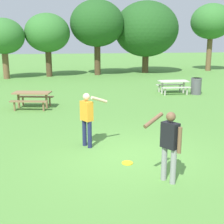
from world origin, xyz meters
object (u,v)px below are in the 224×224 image
tree_far_right (47,33)px  trash_can_further_along (196,86)px  picnic_table_far (173,84)px  person_thrower (87,116)px  tree_broad_center (3,37)px  tree_slender_mid (97,24)px  frisbee (127,163)px  person_catcher (169,142)px  trash_can_beside_table (196,86)px  tree_back_left (146,29)px  picnic_table_near (32,96)px  tree_back_right (211,22)px

tree_far_right → trash_can_further_along: bearing=-50.1°
picnic_table_far → person_thrower: bearing=-125.7°
tree_broad_center → tree_slender_mid: bearing=10.3°
frisbee → tree_broad_center: (-5.80, 18.63, 3.33)m
person_catcher → trash_can_beside_table: 11.81m
trash_can_further_along → tree_back_left: (0.34, 11.78, 3.55)m
picnic_table_near → picnic_table_far: size_ratio=1.12×
tree_back_left → tree_back_right: (6.83, 0.67, 0.75)m
person_catcher → tree_far_right: 21.10m
picnic_table_near → tree_back_right: tree_back_right is taller
person_catcher → picnic_table_far: 11.72m
trash_can_further_along → tree_back_right: bearing=60.1°
frisbee → picnic_table_far: picnic_table_far is taller
tree_far_right → tree_broad_center: bearing=-165.3°
frisbee → trash_can_beside_table: (6.24, 9.22, 0.47)m
tree_broad_center → tree_far_right: size_ratio=0.91×
trash_can_beside_table → tree_slender_mid: 12.31m
tree_back_left → person_thrower: bearing=-111.0°
picnic_table_near → picnic_table_far: same height
picnic_table_far → tree_back_right: size_ratio=0.27×
picnic_table_far → tree_back_left: bearing=82.0°
tree_far_right → frisbee: bearing=-83.0°
person_thrower → tree_back_right: (14.32, 20.13, 3.82)m
person_catcher → trash_can_further_along: size_ratio=1.71×
picnic_table_near → tree_back_left: 17.12m
tree_back_left → tree_back_right: bearing=5.6°
person_catcher → trash_can_further_along: bearing=61.6°
person_thrower → tree_far_right: size_ratio=0.31×
person_thrower → picnic_table_far: size_ratio=0.94×
tree_broad_center → tree_far_right: bearing=14.7°
trash_can_further_along → tree_far_right: size_ratio=0.18×
trash_can_further_along → tree_broad_center: size_ratio=0.20×
frisbee → tree_slender_mid: (1.87, 20.03, 4.43)m
person_catcher → tree_back_left: tree_back_left is taller
person_thrower → picnic_table_far: (5.92, 8.22, -0.40)m
picnic_table_far → tree_back_left: (1.57, 11.24, 3.47)m
trash_can_beside_table → tree_far_right: (-8.64, 10.30, 3.14)m
picnic_table_far → tree_back_left: tree_back_left is taller
person_catcher → tree_broad_center: tree_broad_center is taller
picnic_table_far → tree_far_right: bearing=127.0°
trash_can_further_along → tree_far_right: bearing=129.9°
picnic_table_far → tree_broad_center: bearing=140.5°
trash_can_beside_table → tree_slender_mid: (-4.37, 10.81, 3.96)m
picnic_table_far → tree_far_right: size_ratio=0.33×
picnic_table_far → tree_back_right: 15.18m
trash_can_beside_table → trash_can_further_along: size_ratio=1.00×
frisbee → tree_slender_mid: size_ratio=0.05×
frisbee → picnic_table_far: 10.93m
tree_slender_mid → tree_far_right: bearing=-173.3°
picnic_table_near → frisbee: bearing=-67.8°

